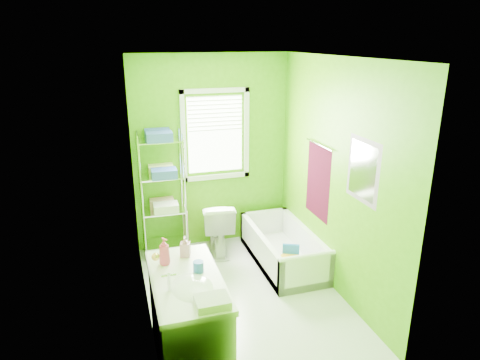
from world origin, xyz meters
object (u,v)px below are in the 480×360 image
object	(u,v)px
bathtub	(283,252)
wire_shelf_unit	(163,181)
vanity	(188,319)
toilet	(217,226)

from	to	relation	value
bathtub	wire_shelf_unit	distance (m)	1.79
bathtub	vanity	distance (m)	2.07
bathtub	toilet	size ratio (longest dim) A/B	1.98
wire_shelf_unit	bathtub	bearing A→B (deg)	-26.88
toilet	wire_shelf_unit	size ratio (longest dim) A/B	0.44
bathtub	vanity	xyz separation A→B (m)	(-1.48, -1.41, 0.31)
bathtub	vanity	world-z (taller)	vanity
toilet	bathtub	bearing A→B (deg)	151.05
wire_shelf_unit	toilet	bearing A→B (deg)	-13.49
toilet	wire_shelf_unit	distance (m)	0.95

